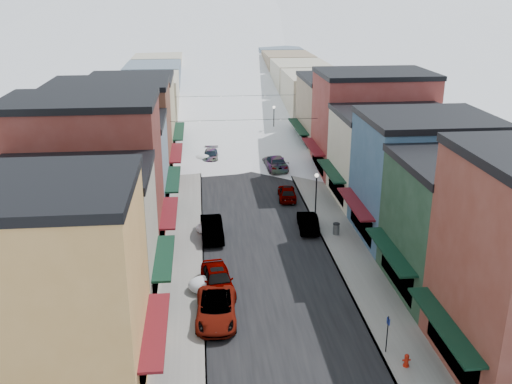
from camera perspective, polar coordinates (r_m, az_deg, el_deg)
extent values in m
cube|color=black|center=(84.49, -2.21, 6.04)|extent=(10.00, 160.00, 0.01)
cube|color=gray|center=(84.35, -6.71, 5.95)|extent=(3.20, 160.00, 0.15)
cube|color=gray|center=(85.11, 2.26, 6.19)|extent=(3.20, 160.00, 0.15)
cube|color=slate|center=(84.33, -5.65, 5.98)|extent=(0.10, 160.00, 0.15)
cube|color=slate|center=(84.91, 1.22, 6.17)|extent=(0.10, 160.00, 0.15)
cube|color=#DC9D51|center=(30.86, -20.86, -9.71)|extent=(10.00, 8.50, 11.00)
cube|color=black|center=(28.61, -22.24, 0.41)|extent=(10.20, 8.70, 0.50)
cube|color=maroon|center=(31.03, -10.03, -13.39)|extent=(1.20, 7.22, 0.15)
cube|color=#B9AE95|center=(38.67, -17.63, -4.88)|extent=(10.00, 8.00, 9.00)
cube|color=black|center=(37.02, -18.38, 1.83)|extent=(10.20, 8.20, 0.50)
cube|color=black|center=(38.42, -9.19, -6.47)|extent=(1.20, 6.80, 0.15)
cube|color=maroon|center=(45.55, -16.53, 1.00)|extent=(11.00, 8.00, 12.00)
cube|color=black|center=(44.03, -17.32, 8.72)|extent=(11.20, 8.20, 0.50)
cube|color=maroon|center=(45.73, -8.67, -2.05)|extent=(1.20, 6.80, 0.15)
cube|color=gray|center=(53.96, -14.28, 2.15)|extent=(10.00, 9.00, 8.50)
cube|color=black|center=(52.82, -14.69, 6.80)|extent=(10.20, 9.20, 0.50)
cube|color=black|center=(53.71, -8.28, 1.30)|extent=(1.20, 7.65, 0.15)
cube|color=brown|center=(62.43, -14.15, 5.48)|extent=(12.00, 9.00, 10.50)
cube|color=black|center=(61.36, -14.58, 10.45)|extent=(12.20, 9.20, 0.50)
cube|color=maroon|center=(62.31, -7.97, 3.91)|extent=(1.20, 7.65, 0.15)
cube|color=tan|center=(72.06, -12.26, 7.08)|extent=(10.00, 11.00, 9.50)
cube|color=black|center=(71.17, -12.55, 11.01)|extent=(10.20, 11.20, 0.50)
cube|color=black|center=(71.98, -7.71, 6.07)|extent=(1.20, 9.35, 0.15)
cube|color=black|center=(32.57, 18.27, -12.43)|extent=(1.20, 7.65, 0.15)
cube|color=#1C3C26|center=(41.47, 20.73, -3.56)|extent=(10.00, 9.00, 9.00)
cube|color=black|center=(39.94, 21.55, 2.72)|extent=(10.20, 9.20, 0.50)
cube|color=black|center=(39.88, 13.22, -5.74)|extent=(1.20, 7.65, 0.15)
cube|color=#335574|center=(48.95, 16.33, 1.08)|extent=(10.00, 9.00, 10.00)
cube|color=black|center=(47.61, 16.93, 7.07)|extent=(10.20, 9.20, 0.50)
cube|color=maroon|center=(47.77, 9.87, -1.15)|extent=(1.20, 7.65, 0.15)
cube|color=beige|center=(57.37, 13.50, 3.26)|extent=(11.00, 9.00, 8.50)
cube|color=black|center=(56.30, 13.86, 7.65)|extent=(11.20, 9.20, 0.50)
cube|color=black|center=(56.00, 7.49, 2.12)|extent=(1.20, 7.65, 0.15)
cube|color=maroon|center=(65.49, 11.50, 6.56)|extent=(12.00, 9.00, 11.00)
cube|color=black|center=(64.46, 11.85, 11.54)|extent=(12.20, 9.20, 0.50)
cube|color=maroon|center=(64.44, 5.72, 4.53)|extent=(1.20, 7.65, 0.15)
cube|color=#8D775D|center=(74.83, 8.52, 7.58)|extent=(10.00, 11.00, 9.00)
cube|color=black|center=(74.00, 8.71, 11.17)|extent=(10.20, 11.20, 0.50)
cube|color=black|center=(73.97, 4.23, 6.56)|extent=(1.20, 9.35, 0.15)
cube|color=gray|center=(85.79, -10.78, 8.65)|extent=(9.00, 13.00, 8.00)
cube|color=gray|center=(87.20, 6.00, 9.07)|extent=(9.00, 13.00, 8.00)
cube|color=gray|center=(99.53, -10.15, 10.19)|extent=(9.00, 13.00, 8.00)
cube|color=gray|center=(100.75, 4.41, 10.55)|extent=(9.00, 13.00, 8.00)
cube|color=gray|center=(113.33, -9.66, 11.36)|extent=(9.00, 13.00, 8.00)
cube|color=gray|center=(114.41, 3.19, 11.68)|extent=(9.00, 13.00, 8.00)
cube|color=gray|center=(127.18, -9.27, 12.27)|extent=(9.00, 13.00, 8.00)
cube|color=gray|center=(128.14, 2.22, 12.56)|extent=(9.00, 13.00, 8.00)
cube|color=silver|center=(247.38, -4.73, 16.44)|extent=(360.00, 40.00, 12.00)
cylinder|color=black|center=(63.65, -1.14, 7.22)|extent=(16.40, 0.04, 0.04)
cylinder|color=black|center=(78.32, -2.03, 9.59)|extent=(16.40, 0.04, 0.04)
imported|color=silver|center=(37.03, -4.01, -11.61)|extent=(2.75, 5.58, 1.52)
imported|color=#A6AAAF|center=(40.28, -3.87, -8.69)|extent=(2.60, 5.21, 1.70)
imported|color=black|center=(48.37, -4.42, -3.68)|extent=(1.98, 5.06, 1.64)
imported|color=#A7AAAF|center=(69.86, -4.55, 3.64)|extent=(2.27, 4.90, 1.39)
imported|color=black|center=(50.04, 5.20, -2.97)|extent=(1.91, 4.63, 1.49)
imported|color=gray|center=(57.02, 3.13, -0.03)|extent=(2.07, 4.43, 1.47)
imported|color=black|center=(66.50, 1.95, 2.97)|extent=(2.72, 5.82, 1.64)
imported|color=#ADB0B5|center=(81.71, -2.59, 6.06)|extent=(1.87, 4.18, 1.39)
imported|color=silver|center=(95.48, -1.34, 8.15)|extent=(2.76, 5.93, 1.64)
cylinder|color=#AE1909|center=(34.17, 14.77, -16.42)|extent=(0.35, 0.35, 0.10)
cylinder|color=#AE1909|center=(34.03, 14.80, -16.07)|extent=(0.24, 0.24, 0.61)
sphere|color=#AE1909|center=(33.83, 14.86, -15.60)|extent=(0.26, 0.26, 0.26)
cylinder|color=#AE1909|center=(33.97, 14.82, -15.93)|extent=(0.46, 0.10, 0.10)
cylinder|color=black|center=(34.42, 12.99, -13.69)|extent=(0.06, 0.06, 2.35)
cube|color=navy|center=(33.96, 13.10, -12.48)|extent=(0.09, 0.32, 0.43)
cylinder|color=#5C5F61|center=(49.12, 8.02, -3.69)|extent=(0.55, 0.55, 0.95)
cylinder|color=black|center=(48.93, 8.05, -3.16)|extent=(0.59, 0.59, 0.06)
cylinder|color=black|center=(52.13, 5.93, -2.69)|extent=(0.30, 0.30, 0.10)
cylinder|color=black|center=(51.41, 6.01, -0.65)|extent=(0.12, 0.12, 4.06)
sphere|color=white|center=(50.70, 6.10, 1.67)|extent=(0.37, 0.37, 0.37)
cylinder|color=black|center=(79.84, 1.77, 5.38)|extent=(0.32, 0.32, 0.11)
cylinder|color=black|center=(79.35, 1.79, 6.84)|extent=(0.13, 0.13, 4.28)
sphere|color=white|center=(78.87, 1.81, 8.47)|extent=(0.38, 0.38, 0.38)
ellipsoid|color=white|center=(40.33, -5.04, -9.22)|extent=(2.47, 2.09, 1.05)
ellipsoid|color=white|center=(41.51, -4.78, -8.72)|extent=(1.06, 0.95, 0.53)
ellipsoid|color=white|center=(49.41, -4.73, -3.61)|extent=(2.23, 1.89, 0.94)
ellipsoid|color=white|center=(50.61, -4.53, -3.30)|extent=(0.95, 0.86, 0.48)
ellipsoid|color=white|center=(69.38, -5.19, 3.37)|extent=(2.53, 2.14, 1.07)
ellipsoid|color=white|center=(70.60, -5.03, 3.44)|extent=(1.08, 0.97, 0.54)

